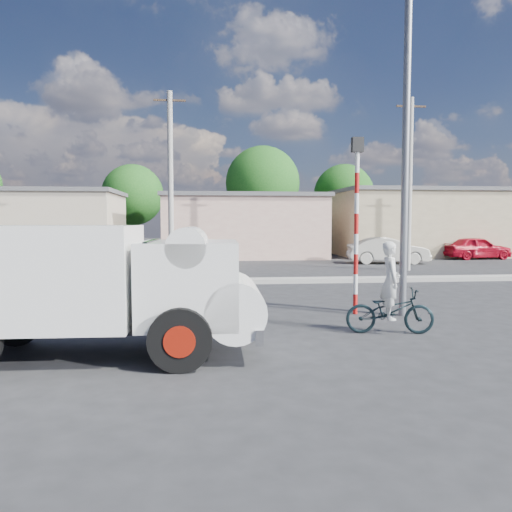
{
  "coord_description": "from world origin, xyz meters",
  "views": [
    {
      "loc": [
        -0.55,
        -10.51,
        2.32
      ],
      "look_at": [
        0.96,
        3.94,
        1.3
      ],
      "focal_mm": 35.0,
      "sensor_mm": 36.0,
      "label": 1
    }
  ],
  "objects": [
    {
      "name": "median",
      "position": [
        0.0,
        8.0,
        0.08
      ],
      "size": [
        40.0,
        0.8,
        0.16
      ],
      "primitive_type": "cube",
      "color": "#99968E",
      "rests_on": "ground"
    },
    {
      "name": "building_row",
      "position": [
        1.1,
        22.0,
        2.13
      ],
      "size": [
        37.8,
        7.3,
        4.44
      ],
      "color": "#C4B294",
      "rests_on": "ground"
    },
    {
      "name": "truck",
      "position": [
        -2.3,
        -1.89,
        1.24
      ],
      "size": [
        5.49,
        2.34,
        2.24
      ],
      "rotation": [
        0.0,
        0.0,
        -0.03
      ],
      "color": "black",
      "rests_on": "ground"
    },
    {
      "name": "ground_plane",
      "position": [
        0.0,
        0.0,
        0.0
      ],
      "size": [
        120.0,
        120.0,
        0.0
      ],
      "primitive_type": "plane",
      "color": "#272729",
      "rests_on": "ground"
    },
    {
      "name": "cyclist",
      "position": [
        3.25,
        -0.69,
        0.8
      ],
      "size": [
        0.47,
        0.64,
        1.6
      ],
      "primitive_type": "imported",
      "rotation": [
        0.0,
        0.0,
        1.41
      ],
      "color": "silver",
      "rests_on": "ground"
    },
    {
      "name": "streetlight",
      "position": [
        4.14,
        1.2,
        4.96
      ],
      "size": [
        2.34,
        0.22,
        9.0
      ],
      "color": "slate",
      "rests_on": "ground"
    },
    {
      "name": "bicycle",
      "position": [
        3.25,
        -0.69,
        0.47
      ],
      "size": [
        1.87,
        0.9,
        0.94
      ],
      "primitive_type": "imported",
      "rotation": [
        0.0,
        0.0,
        1.41
      ],
      "color": "black",
      "rests_on": "ground"
    },
    {
      "name": "utility_poles",
      "position": [
        3.25,
        12.0,
        4.07
      ],
      "size": [
        35.4,
        0.24,
        8.0
      ],
      "color": "#99968E",
      "rests_on": "ground"
    },
    {
      "name": "tree_row",
      "position": [
        -2.27,
        28.62,
        4.83
      ],
      "size": [
        34.13,
        7.32,
        8.1
      ],
      "color": "#38281E",
      "rests_on": "ground"
    },
    {
      "name": "car_cream",
      "position": [
        9.48,
        15.83,
        0.71
      ],
      "size": [
        4.5,
        2.1,
        1.43
      ],
      "primitive_type": "imported",
      "rotation": [
        0.0,
        0.0,
        1.43
      ],
      "color": "beige",
      "rests_on": "ground"
    },
    {
      "name": "car_red",
      "position": [
        16.03,
        18.32,
        0.69
      ],
      "size": [
        4.16,
        1.88,
        1.38
      ],
      "primitive_type": "imported",
      "rotation": [
        0.0,
        0.0,
        1.63
      ],
      "color": "#B20B1F",
      "rests_on": "ground"
    },
    {
      "name": "traffic_pole",
      "position": [
        3.2,
        1.5,
        2.59
      ],
      "size": [
        0.28,
        0.18,
        4.36
      ],
      "color": "red",
      "rests_on": "ground"
    }
  ]
}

